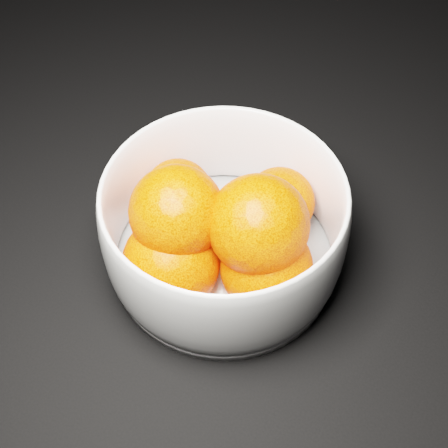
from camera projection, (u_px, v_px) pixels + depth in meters
The scene contains 3 objects.
ground at pixel (24, 168), 0.67m from camera, with size 3.00×3.00×0.00m, color black.
bowl at pixel (224, 228), 0.55m from camera, with size 0.22×0.22×0.11m.
orange_pile at pixel (220, 233), 0.53m from camera, with size 0.18×0.18×0.13m.
Camera 1 is at (0.42, -0.30, 0.49)m, focal length 50.00 mm.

